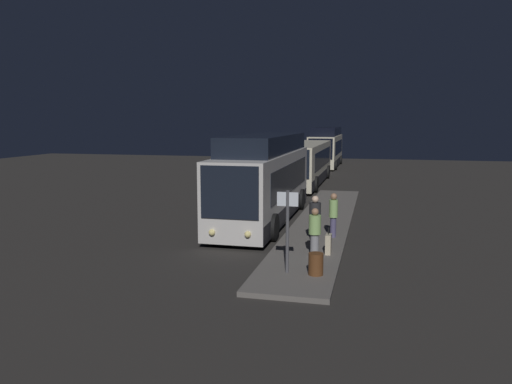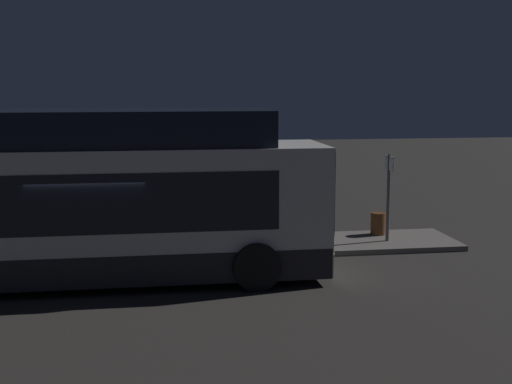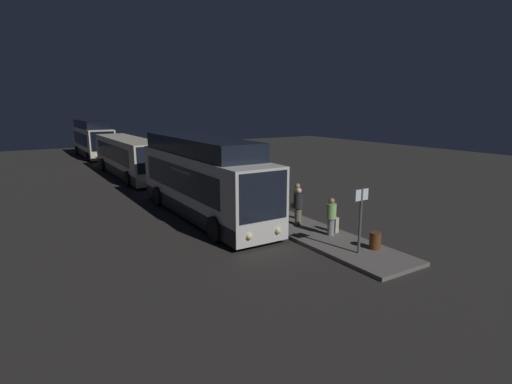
{
  "view_description": "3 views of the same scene",
  "coord_description": "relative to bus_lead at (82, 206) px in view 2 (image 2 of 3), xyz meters",
  "views": [
    {
      "loc": [
        22.22,
        5.09,
        4.65
      ],
      "look_at": [
        3.94,
        0.66,
        1.94
      ],
      "focal_mm": 35.0,
      "sensor_mm": 36.0,
      "label": 1
    },
    {
      "loc": [
        1.28,
        -16.39,
        4.6
      ],
      "look_at": [
        3.94,
        0.66,
        1.94
      ],
      "focal_mm": 50.0,
      "sensor_mm": 36.0,
      "label": 2
    },
    {
      "loc": [
        17.87,
        -8.06,
        5.52
      ],
      "look_at": [
        3.94,
        0.66,
        1.94
      ],
      "focal_mm": 28.0,
      "sensor_mm": 36.0,
      "label": 3
    }
  ],
  "objects": [
    {
      "name": "ground",
      "position": [
        0.18,
        -0.06,
        -1.82
      ],
      "size": [
        80.0,
        80.0,
        0.0
      ],
      "primitive_type": "plane",
      "color": "#2B2826"
    },
    {
      "name": "platform",
      "position": [
        0.18,
        2.77,
        -1.74
      ],
      "size": [
        20.0,
        2.45,
        0.15
      ],
      "color": "#605B56",
      "rests_on": "ground"
    },
    {
      "name": "bus_lead",
      "position": [
        0.0,
        0.0,
        0.0
      ],
      "size": [
        11.21,
        2.74,
        3.99
      ],
      "color": "silver",
      "rests_on": "ground"
    },
    {
      "name": "passenger_boarding",
      "position": [
        6.07,
        3.1,
        -0.81
      ],
      "size": [
        0.53,
        0.53,
        1.61
      ],
      "rotation": [
        0.0,
        0.0,
        1.94
      ],
      "color": "gray",
      "rests_on": "platform"
    },
    {
      "name": "passenger_waiting",
      "position": [
        3.27,
        3.48,
        -0.71
      ],
      "size": [
        0.41,
        0.41,
        1.73
      ],
      "rotation": [
        0.0,
        0.0,
        2.88
      ],
      "color": "#4C476B",
      "rests_on": "platform"
    },
    {
      "name": "passenger_with_bags",
      "position": [
        4.13,
        2.87,
        -0.75
      ],
      "size": [
        0.64,
        0.48,
        1.73
      ],
      "rotation": [
        0.0,
        0.0,
        1.68
      ],
      "color": "#6B604C",
      "rests_on": "platform"
    },
    {
      "name": "suitcase",
      "position": [
        5.79,
        3.54,
        -1.33
      ],
      "size": [
        0.42,
        0.18,
        0.91
      ],
      "color": "beige",
      "rests_on": "platform"
    },
    {
      "name": "sign_post",
      "position": [
        8.2,
        2.54,
        -0.14
      ],
      "size": [
        0.1,
        0.63,
        2.48
      ],
      "color": "#4C4C51",
      "rests_on": "platform"
    },
    {
      "name": "trash_bin",
      "position": [
        8.21,
        3.4,
        -1.34
      ],
      "size": [
        0.44,
        0.44,
        0.65
      ],
      "color": "#593319",
      "rests_on": "platform"
    }
  ]
}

